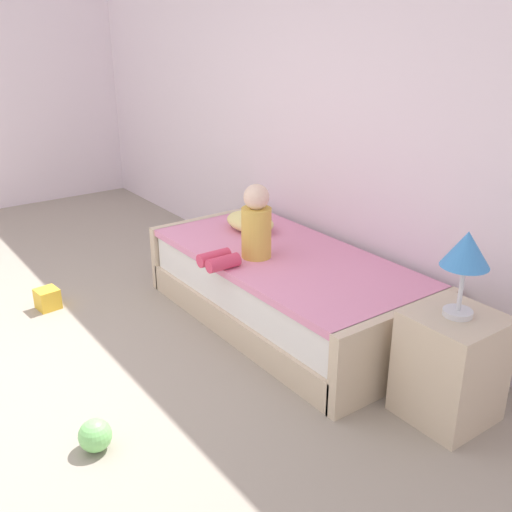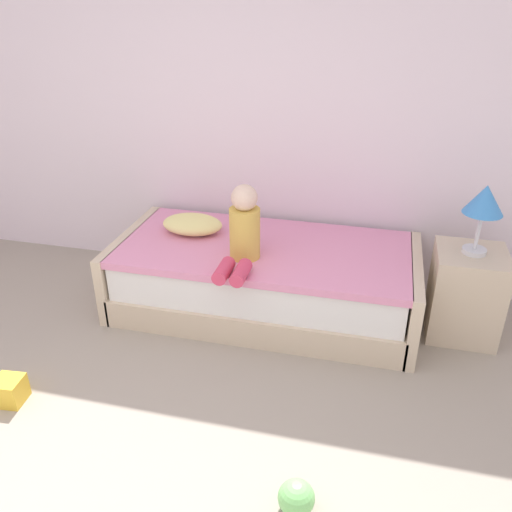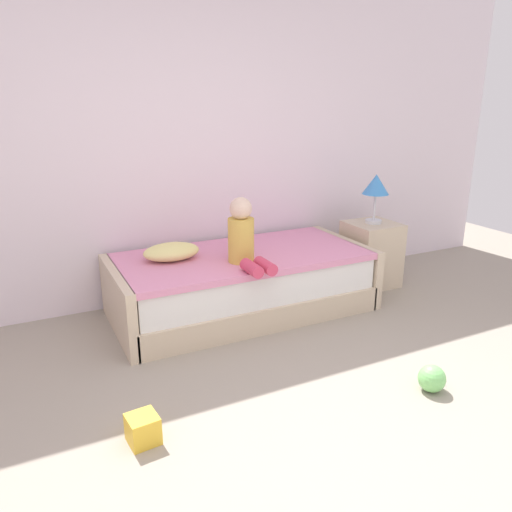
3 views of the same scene
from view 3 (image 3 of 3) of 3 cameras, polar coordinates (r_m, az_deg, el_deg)
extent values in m
plane|color=#9E9384|center=(2.57, 9.99, -24.23)|extent=(9.20, 9.20, 0.00)
cube|color=white|center=(4.28, -10.37, 13.95)|extent=(7.20, 0.10, 2.90)
cube|color=beige|center=(4.18, -1.53, -4.95)|extent=(2.00, 1.00, 0.20)
cube|color=white|center=(4.10, -1.55, -2.05)|extent=(1.94, 0.94, 0.25)
cube|color=pink|center=(4.05, -1.57, -0.05)|extent=(1.98, 0.98, 0.05)
cube|color=beige|center=(3.84, -15.54, -5.31)|extent=(0.07, 1.00, 0.50)
cube|color=beige|center=(4.62, 10.01, -0.99)|extent=(0.07, 1.00, 0.50)
cube|color=beige|center=(4.82, 13.01, 0.24)|extent=(0.44, 0.44, 0.60)
cylinder|color=silver|center=(4.74, 13.27, 3.87)|extent=(0.15, 0.15, 0.03)
cylinder|color=silver|center=(4.71, 13.38, 5.47)|extent=(0.02, 0.02, 0.24)
cone|color=#3F8CD8|center=(4.67, 13.57, 7.98)|extent=(0.24, 0.24, 0.18)
cylinder|color=gold|center=(3.80, -1.72, 1.82)|extent=(0.20, 0.20, 0.34)
sphere|color=beige|center=(3.74, -1.76, 5.46)|extent=(0.17, 0.17, 0.17)
cylinder|color=#D83F60|center=(3.56, -0.48, -1.41)|extent=(0.09, 0.22, 0.09)
cylinder|color=#D83F60|center=(3.60, 1.09, -1.15)|extent=(0.09, 0.22, 0.09)
ellipsoid|color=#F2E58C|center=(3.93, -9.65, 0.49)|extent=(0.44, 0.30, 0.13)
sphere|color=#7FD872|center=(3.29, 19.47, -13.07)|extent=(0.17, 0.17, 0.17)
cube|color=yellow|center=(2.78, -12.81, -18.75)|extent=(0.17, 0.17, 0.15)
camera|label=1|loc=(4.69, 51.74, 14.81)|focal=41.79mm
camera|label=2|loc=(2.40, 59.99, 19.11)|focal=37.13mm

